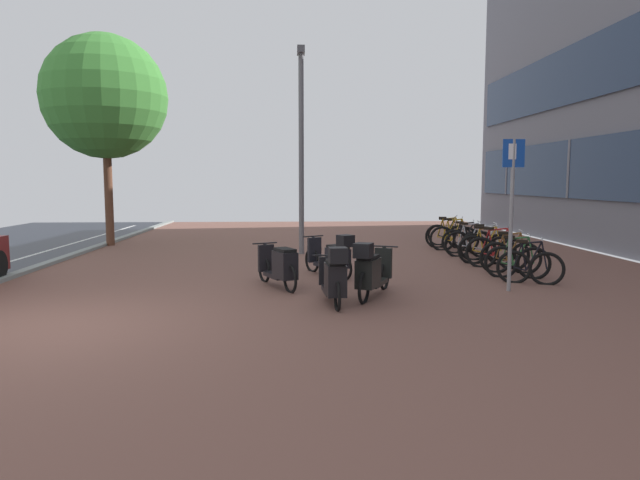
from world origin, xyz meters
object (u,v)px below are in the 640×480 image
object	(u,v)px
lamp_post	(301,140)
parking_sign	(512,199)
bicycle_rack_06	(470,244)
bicycle_rack_09	(448,236)
bicycle_rack_02	(510,257)
bicycle_rack_08	(454,238)
scooter_extra	(371,272)
bicycle_rack_01	(517,262)
bicycle_rack_03	(497,253)
bicycle_rack_10	(448,235)
scooter_mid	(333,256)
bicycle_rack_07	(466,241)
bicycle_rack_00	(530,267)
street_tree	(105,97)
scooter_near	(280,266)
bicycle_rack_05	(486,247)
bicycle_rack_04	(487,250)
scooter_far	(334,278)

from	to	relation	value
lamp_post	parking_sign	bearing A→B (deg)	-55.64
bicycle_rack_06	bicycle_rack_09	bearing A→B (deg)	91.00
bicycle_rack_02	bicycle_rack_08	distance (m)	3.92
bicycle_rack_02	scooter_extra	size ratio (longest dim) A/B	0.76
bicycle_rack_01	bicycle_rack_03	world-z (taller)	bicycle_rack_03
bicycle_rack_02	bicycle_rack_06	size ratio (longest dim) A/B	0.97
bicycle_rack_10	scooter_mid	bearing A→B (deg)	-125.81
bicycle_rack_02	lamp_post	bearing A→B (deg)	142.86
bicycle_rack_06	bicycle_rack_07	distance (m)	0.66
scooter_extra	bicycle_rack_09	bearing A→B (deg)	64.84
bicycle_rack_00	scooter_extra	xyz separation A→B (m)	(-3.31, -1.20, 0.14)
parking_sign	street_tree	distance (m)	12.74
bicycle_rack_00	scooter_near	bearing A→B (deg)	-177.40
bicycle_rack_01	scooter_extra	distance (m)	3.81
street_tree	parking_sign	bearing A→B (deg)	-38.90
bicycle_rack_05	scooter_mid	bearing A→B (deg)	-150.87
lamp_post	scooter_extra	bearing A→B (deg)	-79.50
bicycle_rack_00	bicycle_rack_06	size ratio (longest dim) A/B	0.89
bicycle_rack_03	bicycle_rack_10	distance (m)	4.57
bicycle_rack_00	bicycle_rack_03	xyz separation A→B (m)	(0.05, 1.96, 0.03)
bicycle_rack_09	scooter_extra	size ratio (longest dim) A/B	0.77
scooter_near	lamp_post	distance (m)	5.66
bicycle_rack_05	bicycle_rack_06	distance (m)	0.69
bicycle_rack_08	lamp_post	distance (m)	5.22
scooter_near	street_tree	size ratio (longest dim) A/B	0.25
bicycle_rack_08	street_tree	distance (m)	11.32
bicycle_rack_02	scooter_mid	bearing A→B (deg)	-175.46
bicycle_rack_00	bicycle_rack_07	world-z (taller)	bicycle_rack_07
bicycle_rack_04	bicycle_rack_07	bearing A→B (deg)	87.37
bicycle_rack_08	lamp_post	world-z (taller)	lamp_post
bicycle_rack_02	parking_sign	size ratio (longest dim) A/B	0.48
bicycle_rack_00	scooter_far	xyz separation A→B (m)	(-4.00, -1.73, 0.13)
bicycle_rack_03	bicycle_rack_10	world-z (taller)	bicycle_rack_03
bicycle_rack_04	bicycle_rack_03	bearing A→B (deg)	-89.21
scooter_near	scooter_far	distance (m)	1.76
bicycle_rack_03	bicycle_rack_01	bearing A→B (deg)	-92.00
bicycle_rack_08	scooter_far	bearing A→B (deg)	-119.85
bicycle_rack_01	bicycle_rack_07	xyz separation A→B (m)	(0.13, 3.92, 0.00)
bicycle_rack_01	bicycle_rack_04	distance (m)	1.96
bicycle_rack_10	lamp_post	size ratio (longest dim) A/B	0.21
bicycle_rack_05	bicycle_rack_00	bearing A→B (deg)	-94.51
bicycle_rack_01	bicycle_rack_08	bearing A→B (deg)	90.12
bicycle_rack_01	street_tree	bearing A→B (deg)	148.13
bicycle_rack_08	bicycle_rack_09	distance (m)	0.65
scooter_extra	bicycle_rack_02	bearing A→B (deg)	36.19
bicycle_rack_00	parking_sign	size ratio (longest dim) A/B	0.44
bicycle_rack_03	bicycle_rack_05	bearing A→B (deg)	81.11
parking_sign	bicycle_rack_08	bearing A→B (deg)	83.36
bicycle_rack_02	scooter_far	world-z (taller)	scooter_far
bicycle_rack_06	parking_sign	size ratio (longest dim) A/B	0.49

